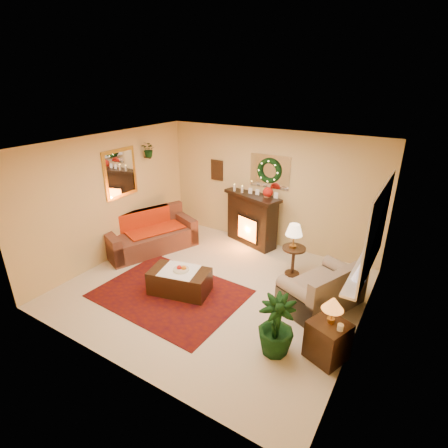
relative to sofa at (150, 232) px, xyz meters
The scene contains 31 objects.
floor 2.16m from the sofa, 15.37° to the right, with size 5.00×5.00×0.00m, color beige.
ceiling 3.03m from the sofa, 15.37° to the right, with size 5.00×5.00×0.00m, color white.
wall_back 2.79m from the sofa, 39.63° to the left, with size 5.00×5.00×0.00m, color #EFD88C.
wall_front 3.58m from the sofa, 54.03° to the right, with size 5.00×5.00×0.00m, color #EFD88C.
wall_left 1.13m from the sofa, 129.37° to the right, with size 4.50×4.50×0.00m, color #EFD88C.
wall_right 4.66m from the sofa, ahead, with size 4.50×4.50×0.00m, color #EFD88C.
area_rug 1.91m from the sofa, 37.57° to the right, with size 2.49×1.87×0.01m, color #50130B.
sofa is the anchor object (origin of this frame).
red_throw 0.16m from the sofa, 103.63° to the left, with size 0.78×1.26×0.02m, color red.
fireplace 2.29m from the sofa, 40.26° to the left, with size 1.23×0.39×1.12m, color black.
poinsettia 2.72m from the sofa, 34.83° to the left, with size 0.22×0.22×0.22m, color red.
mantel_candle_a 2.12m from the sofa, 48.39° to the left, with size 0.06×0.06×0.18m, color white.
mantel_candle_b 2.24m from the sofa, 43.69° to the left, with size 0.06×0.06×0.17m, color white.
mantel_mirror 2.93m from the sofa, 39.29° to the left, with size 0.92×0.02×0.72m, color white.
wreath 2.91m from the sofa, 38.62° to the left, with size 0.55×0.55×0.11m, color #194719.
wall_art 2.13m from the sofa, 67.54° to the left, with size 0.32×0.03×0.48m, color #381E11.
gold_mirror 1.42m from the sofa, 149.36° to the right, with size 0.03×0.84×1.00m, color gold.
hanging_plant 1.64m from the sofa, 121.51° to the left, with size 0.33×0.28×0.36m, color #194719.
loveseat 3.86m from the sofa, ahead, with size 0.80×1.38×0.80m, color tan.
window_frame 4.66m from the sofa, ahead, with size 0.03×1.86×1.36m, color white.
window_glass 4.65m from the sofa, ahead, with size 0.02×1.70×1.22m, color black.
window_sill 4.44m from the sofa, ahead, with size 0.22×1.86×0.04m, color white.
mini_tree 4.51m from the sofa, ahead, with size 0.19×0.19×0.28m, color silver.
sill_plant 4.52m from the sofa, ahead, with size 0.29×0.24×0.53m, color black.
side_table_round 3.15m from the sofa, 11.79° to the left, with size 0.45×0.45×0.59m, color #391D14.
lamp_cream 3.16m from the sofa, 11.64° to the left, with size 0.32×0.32×0.49m, color #FFD8A5.
end_table_square 4.47m from the sofa, 15.52° to the right, with size 0.47×0.47×0.58m, color #352214.
lamp_tiffany 4.46m from the sofa, 15.12° to the right, with size 0.29×0.29×0.43m, color #D4520B.
coffee_table 1.89m from the sofa, 31.95° to the right, with size 1.05×0.58×0.44m, color #49230E.
fruit_bowl 1.90m from the sofa, 31.05° to the right, with size 0.28×0.28×0.06m, color beige.
floor_palm 3.93m from the sofa, 21.89° to the right, with size 1.51×1.51×2.70m, color black.
Camera 1 is at (3.02, -4.56, 3.60)m, focal length 28.00 mm.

